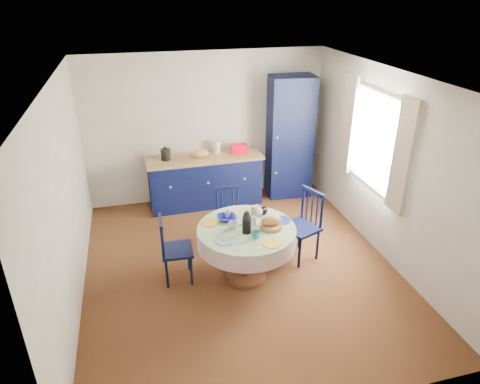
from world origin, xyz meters
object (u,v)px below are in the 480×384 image
at_px(cobalt_bowl, 227,218).
at_px(mug_b, 256,235).
at_px(chair_right, 303,225).
at_px(mug_a, 233,225).
at_px(dining_table, 247,236).
at_px(chair_left, 174,249).
at_px(kitchen_counter, 205,180).
at_px(pantry_cabinet, 290,138).
at_px(mug_d, 227,214).
at_px(chair_far, 229,216).
at_px(mug_c, 263,211).

bearing_deg(cobalt_bowl, mug_b, -65.14).
height_order(chair_right, mug_a, chair_right).
bearing_deg(mug_b, dining_table, 98.06).
distance_m(mug_a, mug_b, 0.34).
bearing_deg(chair_left, dining_table, -100.05).
bearing_deg(kitchen_counter, mug_b, -86.83).
distance_m(pantry_cabinet, mug_a, 2.69).
bearing_deg(dining_table, chair_right, 17.42).
bearing_deg(dining_table, mug_d, 117.40).
relative_size(chair_far, mug_a, 6.99).
bearing_deg(chair_far, mug_d, -101.25).
distance_m(kitchen_counter, dining_table, 2.19).
relative_size(chair_far, chair_right, 0.85).
height_order(mug_a, mug_c, mug_a).
distance_m(kitchen_counter, cobalt_bowl, 1.95).
height_order(dining_table, chair_far, dining_table).
xyz_separation_m(chair_far, mug_d, (-0.15, -0.57, 0.36)).
bearing_deg(chair_far, mug_b, -83.88).
bearing_deg(mug_d, kitchen_counter, 88.95).
distance_m(chair_left, cobalt_bowl, 0.76).
bearing_deg(chair_far, mug_a, -96.29).
bearing_deg(chair_left, pantry_cabinet, -45.84).
xyz_separation_m(dining_table, mug_b, (0.04, -0.25, 0.17)).
xyz_separation_m(pantry_cabinet, mug_b, (-1.33, -2.47, -0.27)).
relative_size(chair_right, mug_b, 9.91).
bearing_deg(chair_right, dining_table, -94.23).
xyz_separation_m(mug_c, mug_d, (-0.46, 0.05, 0.00)).
distance_m(pantry_cabinet, chair_far, 2.01).
relative_size(mug_b, cobalt_bowl, 0.42).
relative_size(kitchen_counter, mug_b, 19.50).
relative_size(mug_b, mug_c, 0.90).
bearing_deg(mug_d, chair_right, -3.32).
bearing_deg(chair_right, mug_a, -98.10).
height_order(dining_table, cobalt_bowl, dining_table).
relative_size(pantry_cabinet, chair_left, 2.35).
relative_size(mug_a, cobalt_bowl, 0.50).
bearing_deg(mug_b, chair_right, 32.34).
bearing_deg(chair_far, kitchen_counter, 98.25).
bearing_deg(mug_a, mug_b, -52.96).
xyz_separation_m(mug_d, cobalt_bowl, (-0.03, -0.08, -0.01)).
bearing_deg(chair_far, chair_right, -32.40).
height_order(kitchen_counter, chair_right, kitchen_counter).
height_order(kitchen_counter, cobalt_bowl, kitchen_counter).
relative_size(chair_right, mug_a, 8.23).
relative_size(pantry_cabinet, chair_far, 2.52).
height_order(pantry_cabinet, mug_b, pantry_cabinet).
distance_m(mug_b, mug_c, 0.59).
bearing_deg(mug_a, pantry_cabinet, 55.09).
relative_size(kitchen_counter, cobalt_bowl, 8.11).
xyz_separation_m(dining_table, cobalt_bowl, (-0.20, 0.25, 0.15)).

